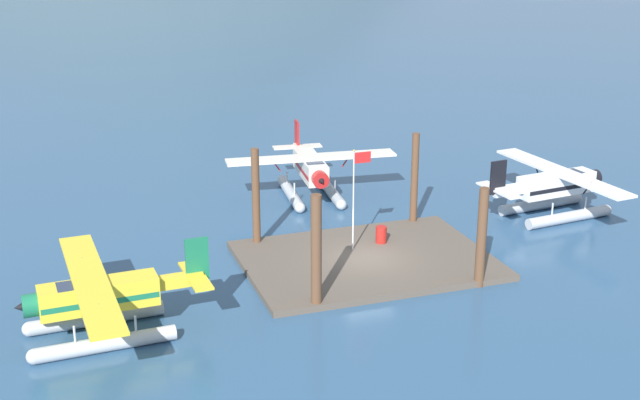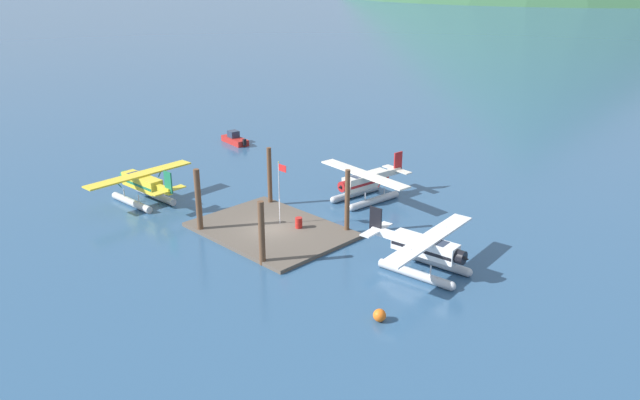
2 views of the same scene
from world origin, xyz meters
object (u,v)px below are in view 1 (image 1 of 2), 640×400
(flagpole, at_px, (356,187))
(seaplane_cream_bow_centre, at_px, (311,172))
(seaplane_white_stbd_fwd, at_px, (556,190))
(seaplane_yellow_port_aft, at_px, (99,303))
(fuel_drum, at_px, (381,235))

(flagpole, height_order, seaplane_cream_bow_centre, flagpole)
(flagpole, bearing_deg, seaplane_cream_bow_centre, 85.35)
(seaplane_white_stbd_fwd, height_order, seaplane_yellow_port_aft, same)
(seaplane_white_stbd_fwd, height_order, seaplane_cream_bow_centre, same)
(fuel_drum, distance_m, seaplane_white_stbd_fwd, 11.56)
(fuel_drum, xyz_separation_m, seaplane_yellow_port_aft, (-14.89, -5.47, 0.84))
(seaplane_white_stbd_fwd, bearing_deg, fuel_drum, -173.30)
(flagpole, relative_size, seaplane_yellow_port_aft, 0.51)
(seaplane_cream_bow_centre, height_order, seaplane_yellow_port_aft, same)
(fuel_drum, xyz_separation_m, seaplane_white_stbd_fwd, (11.46, 1.35, 0.84))
(seaplane_cream_bow_centre, bearing_deg, flagpole, -94.65)
(flagpole, bearing_deg, seaplane_white_stbd_fwd, 7.90)
(flagpole, distance_m, fuel_drum, 3.39)
(seaplane_yellow_port_aft, bearing_deg, flagpole, 20.67)
(seaplane_white_stbd_fwd, xyz_separation_m, seaplane_cream_bow_centre, (-12.31, 7.86, 0.00))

